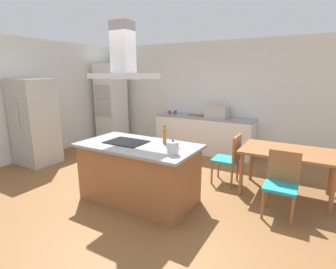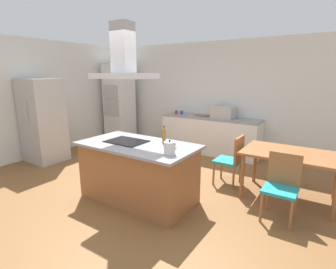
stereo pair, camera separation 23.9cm
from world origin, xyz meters
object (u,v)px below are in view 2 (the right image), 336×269
at_px(olive_oil_bottle, 164,136).
at_px(chair_at_left_end, 233,157).
at_px(mixing_bowl, 170,144).
at_px(range_hood, 123,61).
at_px(refrigerator, 43,121).
at_px(tea_kettle, 170,148).
at_px(chair_facing_island, 282,182).
at_px(cutting_board, 202,115).
at_px(coffee_mug_blue, 182,112).
at_px(countertop_microwave, 223,112).
at_px(wall_oven_stack, 119,103).
at_px(cooktop, 127,141).
at_px(coffee_mug_red, 176,112).
at_px(dining_table, 291,158).

xyz_separation_m(olive_oil_bottle, chair_at_left_end, (0.72, 1.07, -0.50)).
xyz_separation_m(mixing_bowl, range_hood, (-0.74, -0.10, 1.16)).
relative_size(mixing_bowl, refrigerator, 0.09).
relative_size(tea_kettle, mixing_bowl, 1.20).
bearing_deg(chair_facing_island, olive_oil_bottle, -166.22).
bearing_deg(tea_kettle, cutting_board, 108.63).
bearing_deg(coffee_mug_blue, refrigerator, -127.86).
relative_size(countertop_microwave, wall_oven_stack, 0.23).
relative_size(cooktop, mixing_bowl, 3.56).
relative_size(cooktop, coffee_mug_red, 6.67).
bearing_deg(refrigerator, tea_kettle, -7.57).
height_order(refrigerator, chair_at_left_end, refrigerator).
bearing_deg(cutting_board, wall_oven_stack, -173.62).
bearing_deg(cooktop, range_hood, 0.00).
relative_size(olive_oil_bottle, chair_facing_island, 0.30).
bearing_deg(range_hood, cutting_board, 92.70).
distance_m(coffee_mug_blue, refrigerator, 3.31).
distance_m(cooktop, cutting_board, 2.93).
xyz_separation_m(tea_kettle, cutting_board, (-1.05, 3.11, -0.08)).
bearing_deg(mixing_bowl, range_hood, -172.57).
bearing_deg(tea_kettle, chair_facing_island, 33.52).
bearing_deg(countertop_microwave, coffee_mug_blue, 177.84).
xyz_separation_m(refrigerator, chair_at_left_end, (4.00, 1.01, -0.40)).
bearing_deg(mixing_bowl, tea_kettle, -57.76).
relative_size(cooktop, refrigerator, 0.33).
relative_size(wall_oven_stack, chair_facing_island, 2.47).
xyz_separation_m(tea_kettle, wall_oven_stack, (-3.59, 2.82, 0.12)).
bearing_deg(mixing_bowl, countertop_microwave, 96.27).
height_order(cooktop, olive_oil_bottle, olive_oil_bottle).
relative_size(countertop_microwave, cutting_board, 1.47).
xyz_separation_m(tea_kettle, chair_facing_island, (1.25, 0.83, -0.48)).
height_order(countertop_microwave, cutting_board, countertop_microwave).
height_order(coffee_mug_blue, refrigerator, refrigerator).
height_order(cooktop, range_hood, range_hood).
bearing_deg(chair_facing_island, tea_kettle, -146.48).
bearing_deg(coffee_mug_red, chair_at_left_end, -36.10).
distance_m(refrigerator, chair_at_left_end, 4.15).
height_order(cooktop, tea_kettle, tea_kettle).
relative_size(coffee_mug_red, range_hood, 0.10).
distance_m(coffee_mug_blue, dining_table, 3.31).
height_order(cutting_board, chair_facing_island, cutting_board).
xyz_separation_m(mixing_bowl, wall_oven_stack, (-3.41, 2.55, 0.15)).
bearing_deg(cooktop, coffee_mug_red, 106.59).
distance_m(dining_table, chair_at_left_end, 0.93).
bearing_deg(cutting_board, cooktop, -87.30).
height_order(cooktop, wall_oven_stack, wall_oven_stack).
relative_size(olive_oil_bottle, wall_oven_stack, 0.12).
xyz_separation_m(wall_oven_stack, chair_at_left_end, (3.92, -1.33, -0.59)).
height_order(tea_kettle, dining_table, tea_kettle).
xyz_separation_m(olive_oil_bottle, countertop_microwave, (-0.10, 2.63, 0.03)).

